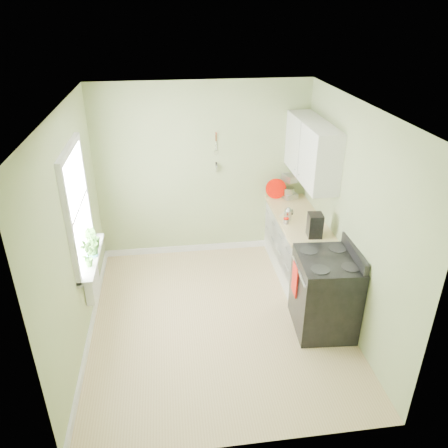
{
  "coord_description": "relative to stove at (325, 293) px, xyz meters",
  "views": [
    {
      "loc": [
        -0.52,
        -4.41,
        3.65
      ],
      "look_at": [
        0.15,
        0.55,
        1.09
      ],
      "focal_mm": 35.0,
      "sensor_mm": 36.0,
      "label": 1
    }
  ],
  "objects": [
    {
      "name": "base_cabinets",
      "position": [
        0.02,
        1.28,
        -0.06
      ],
      "size": [
        0.6,
        1.6,
        0.87
      ],
      "primitive_type": "cube",
      "color": "white",
      "rests_on": "floor"
    },
    {
      "name": "countertop",
      "position": [
        0.01,
        1.28,
        0.39
      ],
      "size": [
        0.64,
        1.6,
        0.04
      ],
      "primitive_type": "cube",
      "color": "beige",
      "rests_on": "base_cabinets"
    },
    {
      "name": "coffee_maker",
      "position": [
        0.04,
        0.69,
        0.56
      ],
      "size": [
        0.2,
        0.22,
        0.32
      ],
      "color": "black",
      "rests_on": "countertop"
    },
    {
      "name": "wall_utensils",
      "position": [
        -1.08,
        2.06,
        1.07
      ],
      "size": [
        0.02,
        0.14,
        0.58
      ],
      "color": "beige",
      "rests_on": "wall_back"
    },
    {
      "name": "kettle",
      "position": [
        -0.17,
        1.2,
        0.5
      ],
      "size": [
        0.18,
        0.11,
        0.18
      ],
      "color": "silver",
      "rests_on": "countertop"
    },
    {
      "name": "floor",
      "position": [
        -1.28,
        0.28,
        -0.51
      ],
      "size": [
        3.2,
        3.6,
        0.02
      ],
      "primitive_type": "cube",
      "color": "tan",
      "rests_on": "ground"
    },
    {
      "name": "ceiling",
      "position": [
        -1.28,
        0.28,
        2.21
      ],
      "size": [
        3.2,
        3.6,
        0.02
      ],
      "primitive_type": "cube",
      "color": "white",
      "rests_on": "wall_back"
    },
    {
      "name": "plant_c",
      "position": [
        -2.78,
        0.79,
        0.55
      ],
      "size": [
        0.21,
        0.21,
        0.3
      ],
      "primitive_type": "imported",
      "rotation": [
        0.0,
        0.0,
        4.35
      ],
      "color": "#366A21",
      "rests_on": "window_sill"
    },
    {
      "name": "window_sill",
      "position": [
        -2.79,
        0.58,
        0.38
      ],
      "size": [
        0.18,
        1.14,
        0.04
      ],
      "primitive_type": "cube",
      "color": "white",
      "rests_on": "wall_left"
    },
    {
      "name": "plant_b",
      "position": [
        -2.78,
        0.62,
        0.57
      ],
      "size": [
        0.24,
        0.23,
        0.33
      ],
      "primitive_type": "imported",
      "rotation": [
        0.0,
        0.0,
        2.41
      ],
      "color": "#366A21",
      "rests_on": "window_sill"
    },
    {
      "name": "stand_mixer",
      "position": [
        0.04,
        2.02,
        0.59
      ],
      "size": [
        0.29,
        0.37,
        0.41
      ],
      "color": "#B2B2B7",
      "rests_on": "countertop"
    },
    {
      "name": "window",
      "position": [
        -2.86,
        0.58,
        1.05
      ],
      "size": [
        0.06,
        1.14,
        1.44
      ],
      "color": "white",
      "rests_on": "wall_left"
    },
    {
      "name": "red_tray",
      "position": [
        -0.16,
        1.96,
        0.57
      ],
      "size": [
        0.32,
        0.12,
        0.32
      ],
      "primitive_type": "cylinder",
      "rotation": [
        1.45,
        0.0,
        -0.21
      ],
      "color": "#AE0900",
      "rests_on": "countertop"
    },
    {
      "name": "upper_cabinets",
      "position": [
        0.15,
        1.38,
        1.35
      ],
      "size": [
        0.35,
        1.4,
        0.8
      ],
      "primitive_type": "cube",
      "color": "white",
      "rests_on": "wall_right"
    },
    {
      "name": "plant_a",
      "position": [
        -2.78,
        0.34,
        0.57
      ],
      "size": [
        0.2,
        0.21,
        0.33
      ],
      "primitive_type": "imported",
      "rotation": [
        0.0,
        0.0,
        0.97
      ],
      "color": "#366A21",
      "rests_on": "window_sill"
    },
    {
      "name": "wall_right",
      "position": [
        0.33,
        0.28,
        0.85
      ],
      "size": [
        0.02,
        3.6,
        2.7
      ],
      "primitive_type": "cube",
      "color": "#AABA7F",
      "rests_on": "floor"
    },
    {
      "name": "wall_back",
      "position": [
        -1.28,
        2.09,
        0.85
      ],
      "size": [
        3.2,
        0.02,
        2.7
      ],
      "primitive_type": "cube",
      "color": "#AABA7F",
      "rests_on": "floor"
    },
    {
      "name": "stove",
      "position": [
        0.0,
        0.0,
        0.0
      ],
      "size": [
        0.76,
        0.85,
        1.11
      ],
      "color": "black",
      "rests_on": "floor"
    },
    {
      "name": "jar",
      "position": [
        -0.23,
        1.09,
        0.45
      ],
      "size": [
        0.07,
        0.07,
        0.08
      ],
      "color": "beige",
      "rests_on": "countertop"
    },
    {
      "name": "wall_left",
      "position": [
        -2.89,
        0.28,
        0.85
      ],
      "size": [
        0.02,
        3.6,
        2.7
      ],
      "primitive_type": "cube",
      "color": "#AABA7F",
      "rests_on": "floor"
    },
    {
      "name": "radiator",
      "position": [
        -2.82,
        0.53,
        0.05
      ],
      "size": [
        0.12,
        0.5,
        0.35
      ],
      "primitive_type": "cube",
      "color": "white",
      "rests_on": "wall_left"
    }
  ]
}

